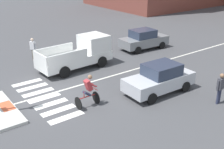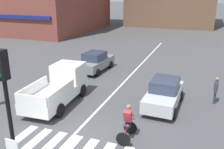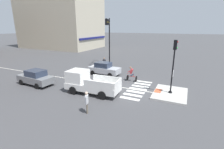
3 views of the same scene
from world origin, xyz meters
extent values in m
plane|color=#474749|center=(0.00, 0.00, 0.00)|extent=(300.00, 300.00, 0.00)
cube|color=beige|center=(0.00, -3.54, 0.07)|extent=(3.92, 2.92, 0.15)
cube|color=#DB5B38|center=(0.00, -2.43, 0.15)|extent=(1.10, 0.60, 0.01)
cylinder|color=black|center=(0.00, -3.54, 0.21)|extent=(0.32, 0.32, 0.12)
cylinder|color=black|center=(0.00, -3.54, 2.21)|extent=(0.12, 0.12, 3.87)
cube|color=white|center=(0.00, -3.61, 2.01)|extent=(0.44, 0.03, 0.56)
cube|color=black|center=(0.00, -3.54, 4.56)|extent=(0.24, 0.28, 0.84)
sphere|color=red|center=(0.00, -3.70, 4.81)|extent=(0.12, 0.12, 0.12)
sphere|color=green|center=(0.00, -3.70, 4.31)|extent=(0.12, 0.12, 0.12)
cube|color=silver|center=(-2.51, -0.44, 0.00)|extent=(0.44, 1.80, 0.01)
cube|color=silver|center=(-1.67, -0.44, 0.00)|extent=(0.44, 1.80, 0.01)
cube|color=silver|center=(-0.84, -0.44, 0.00)|extent=(0.44, 1.80, 0.01)
cube|color=silver|center=(0.00, -0.44, 0.00)|extent=(0.44, 1.80, 0.01)
cube|color=silver|center=(0.84, -0.44, 0.00)|extent=(0.44, 1.80, 0.01)
cube|color=silver|center=(1.67, -0.44, 0.00)|extent=(0.44, 1.80, 0.01)
cube|color=silver|center=(2.51, -0.44, 0.00)|extent=(0.44, 1.80, 0.01)
cube|color=silver|center=(-0.27, 10.00, 0.00)|extent=(0.14, 28.00, 0.01)
cylinder|color=black|center=(9.91, 7.61, 3.69)|extent=(0.18, 0.18, 7.38)
cylinder|color=black|center=(7.88, 6.87, 7.13)|extent=(4.11, 1.58, 0.11)
cube|color=black|center=(7.68, 6.79, 6.68)|extent=(0.35, 0.37, 0.80)
sphere|color=gold|center=(7.73, 6.63, 6.68)|extent=(0.12, 0.12, 0.12)
cube|color=black|center=(6.05, 6.20, 6.68)|extent=(0.35, 0.37, 0.80)
sphere|color=gold|center=(6.11, 6.04, 6.68)|extent=(0.12, 0.12, 0.12)
cube|color=beige|center=(24.26, 30.57, 9.16)|extent=(14.23, 21.71, 18.32)
cube|color=navy|center=(24.26, 19.56, 3.10)|extent=(12.81, 0.30, 0.50)
cube|color=silver|center=(3.15, 5.05, 0.65)|extent=(1.84, 4.16, 0.70)
cube|color=#2D384C|center=(3.15, 5.20, 1.32)|extent=(1.55, 1.95, 0.64)
cylinder|color=black|center=(3.93, 3.75, 0.30)|extent=(0.20, 0.61, 0.60)
cylinder|color=black|center=(2.27, 3.81, 0.30)|extent=(0.20, 0.61, 0.60)
cylinder|color=black|center=(4.02, 6.29, 0.30)|extent=(0.20, 0.61, 0.60)
cylinder|color=black|center=(2.36, 6.35, 0.30)|extent=(0.20, 0.61, 0.60)
cube|color=slate|center=(-3.42, 9.98, 0.65)|extent=(1.94, 4.19, 0.70)
cube|color=#2D384C|center=(-3.42, 9.83, 1.32)|extent=(1.59, 1.98, 0.64)
cylinder|color=black|center=(-4.17, 11.29, 0.30)|extent=(0.22, 0.61, 0.60)
cylinder|color=black|center=(-2.51, 11.20, 0.30)|extent=(0.22, 0.61, 0.60)
cylinder|color=black|center=(-4.32, 8.76, 0.30)|extent=(0.22, 0.61, 0.60)
cylinder|color=black|center=(-2.66, 8.66, 0.30)|extent=(0.22, 0.61, 0.60)
cube|color=white|center=(-2.84, 3.12, 0.68)|extent=(2.17, 5.19, 0.60)
cube|color=white|center=(-2.93, 4.72, 1.53)|extent=(1.89, 1.79, 1.10)
cube|color=#2D384C|center=(-2.97, 5.55, 1.61)|extent=(1.62, 0.17, 0.60)
cube|color=white|center=(-3.68, 2.05, 1.28)|extent=(0.27, 2.81, 0.60)
cube|color=white|center=(-1.90, 2.15, 1.28)|extent=(0.27, 2.81, 0.60)
cube|color=white|center=(-2.71, 0.62, 1.28)|extent=(1.80, 0.20, 0.60)
cylinder|color=black|center=(-3.84, 4.65, 0.38)|extent=(0.28, 0.77, 0.76)
cylinder|color=black|center=(-2.02, 4.75, 0.38)|extent=(0.28, 0.77, 0.76)
cylinder|color=black|center=(-3.68, 1.67, 0.38)|extent=(0.28, 0.77, 0.76)
cylinder|color=black|center=(-1.86, 1.77, 0.38)|extent=(0.28, 0.77, 0.76)
cylinder|color=black|center=(2.19, 1.47, 0.33)|extent=(0.66, 0.04, 0.66)
cylinder|color=black|center=(2.18, 0.42, 0.33)|extent=(0.66, 0.04, 0.66)
cylinder|color=#B21E1E|center=(2.19, 0.95, 0.55)|extent=(0.06, 0.89, 0.05)
cylinder|color=#B21E1E|center=(2.19, 0.77, 0.73)|extent=(0.04, 0.04, 0.30)
cylinder|color=#B21E1E|center=(2.19, 1.42, 0.85)|extent=(0.44, 0.04, 0.04)
cylinder|color=#2D334C|center=(2.11, 0.93, 0.73)|extent=(0.12, 0.40, 0.33)
cylinder|color=#2D334C|center=(2.27, 0.93, 0.73)|extent=(0.12, 0.40, 0.33)
cube|color=#B73338|center=(2.19, 1.03, 1.16)|extent=(0.34, 0.38, 0.60)
sphere|color=#936B4C|center=(2.19, 1.15, 1.57)|extent=(0.22, 0.22, 0.22)
cylinder|color=#B73338|center=(2.03, 1.21, 1.16)|extent=(0.08, 0.46, 0.31)
cylinder|color=#B73338|center=(2.35, 1.21, 1.16)|extent=(0.08, 0.46, 0.31)
cylinder|color=#6B6051|center=(-6.26, 1.49, 0.41)|extent=(0.12, 0.12, 0.82)
cylinder|color=#6B6051|center=(-6.12, 1.57, 0.41)|extent=(0.12, 0.12, 0.82)
cube|color=silver|center=(-6.19, 1.53, 1.12)|extent=(0.42, 0.37, 0.60)
cylinder|color=silver|center=(-6.39, 1.42, 1.07)|extent=(0.09, 0.09, 0.56)
cylinder|color=silver|center=(-5.99, 1.65, 1.07)|extent=(0.09, 0.09, 0.56)
sphere|color=beige|center=(-6.19, 1.53, 1.56)|extent=(0.22, 0.22, 0.22)
cylinder|color=#2D334C|center=(5.96, 6.46, 0.41)|extent=(0.12, 0.12, 0.82)
cylinder|color=#2D334C|center=(5.96, 6.62, 0.41)|extent=(0.12, 0.12, 0.82)
cube|color=#3F3F47|center=(5.96, 6.54, 1.12)|extent=(0.23, 0.36, 0.60)
cylinder|color=#3F3F47|center=(5.96, 6.31, 1.07)|extent=(0.09, 0.09, 0.56)
cylinder|color=#3F3F47|center=(5.96, 6.77, 1.07)|extent=(0.09, 0.09, 0.56)
sphere|color=#936B4C|center=(5.96, 6.54, 1.56)|extent=(0.22, 0.22, 0.22)
camera|label=1|loc=(12.92, -5.50, 6.91)|focal=44.63mm
camera|label=2|loc=(5.02, -8.48, 6.44)|focal=39.88mm
camera|label=3|loc=(-15.04, -4.63, 6.04)|focal=26.14mm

